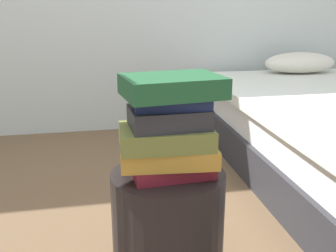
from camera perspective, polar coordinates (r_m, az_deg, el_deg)
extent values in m
ellipsoid|color=silver|center=(3.24, 18.50, 8.66)|extent=(0.57, 0.30, 0.16)
cylinder|color=black|center=(1.36, 0.00, -15.36)|extent=(0.37, 0.37, 0.44)
cube|color=maroon|center=(1.25, 0.36, -5.83)|extent=(0.26, 0.20, 0.04)
cube|color=#B7842D|center=(1.23, 0.00, -3.85)|extent=(0.31, 0.23, 0.05)
cube|color=olive|center=(1.20, -0.33, -1.53)|extent=(0.29, 0.20, 0.06)
cube|color=#28282D|center=(1.18, 0.05, 1.28)|extent=(0.24, 0.17, 0.06)
cube|color=#19234C|center=(1.18, 0.43, 3.63)|extent=(0.23, 0.17, 0.03)
cube|color=#1E512D|center=(1.16, 0.61, 5.79)|extent=(0.31, 0.24, 0.06)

